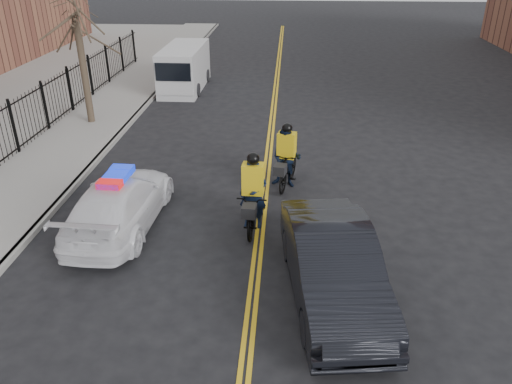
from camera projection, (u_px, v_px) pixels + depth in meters
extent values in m
plane|color=black|center=(256.00, 270.00, 11.77)|extent=(120.00, 120.00, 0.00)
cube|color=yellow|center=(267.00, 146.00, 18.90)|extent=(0.10, 60.00, 0.01)
cube|color=yellow|center=(272.00, 146.00, 18.89)|extent=(0.10, 60.00, 0.01)
cube|color=gray|center=(76.00, 140.00, 19.30)|extent=(3.00, 60.00, 0.15)
cube|color=gray|center=(114.00, 141.00, 19.21)|extent=(0.20, 60.00, 0.15)
cylinder|color=#3C2F23|center=(84.00, 74.00, 20.15)|extent=(0.28, 0.28, 4.00)
imported|color=white|center=(120.00, 203.00, 13.32)|extent=(2.14, 4.86, 1.39)
cube|color=#0C26CC|center=(116.00, 177.00, 12.97)|extent=(0.63, 1.30, 0.16)
imported|color=black|center=(333.00, 266.00, 10.55)|extent=(2.35, 5.09, 1.62)
cube|color=silver|center=(184.00, 68.00, 25.87)|extent=(1.90, 5.06, 2.15)
cube|color=silver|center=(176.00, 82.00, 24.00)|extent=(1.83, 0.76, 1.12)
cube|color=black|center=(173.00, 72.00, 23.41)|extent=(1.68, 0.10, 0.84)
cylinder|color=black|center=(162.00, 89.00, 24.93)|extent=(0.24, 0.66, 0.65)
cylinder|color=black|center=(197.00, 90.00, 24.82)|extent=(0.24, 0.66, 0.65)
cylinder|color=black|center=(175.00, 75.00, 27.59)|extent=(0.24, 0.66, 0.65)
cylinder|color=black|center=(207.00, 75.00, 27.48)|extent=(0.24, 0.66, 0.65)
imported|color=black|center=(253.00, 207.00, 13.35)|extent=(0.91, 2.24, 1.15)
imported|color=black|center=(253.00, 194.00, 13.16)|extent=(0.75, 0.52, 1.98)
cube|color=yellow|center=(253.00, 179.00, 12.97)|extent=(0.59, 0.42, 0.83)
sphere|color=black|center=(253.00, 159.00, 12.71)|extent=(0.33, 0.33, 0.33)
cube|color=black|center=(249.00, 211.00, 12.52)|extent=(0.38, 0.43, 0.31)
imported|color=black|center=(286.00, 168.00, 15.60)|extent=(1.05, 2.13, 1.23)
imported|color=black|center=(286.00, 158.00, 15.44)|extent=(1.07, 0.92, 1.90)
cube|color=yellow|center=(287.00, 145.00, 15.26)|extent=(0.61, 0.49, 0.80)
sphere|color=black|center=(287.00, 128.00, 15.01)|extent=(0.32, 0.32, 0.32)
cube|color=black|center=(280.00, 170.00, 14.86)|extent=(0.43, 0.46, 0.30)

